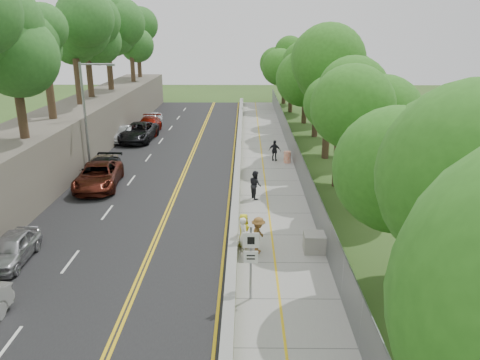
# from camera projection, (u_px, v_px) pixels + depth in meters

# --- Properties ---
(ground) EXTENTS (140.00, 140.00, 0.00)m
(ground) POSITION_uv_depth(u_px,v_px,m) (227.00, 263.00, 21.38)
(ground) COLOR #33511E
(ground) RESTS_ON ground
(road) EXTENTS (11.20, 66.00, 0.04)m
(road) POSITION_uv_depth(u_px,v_px,m) (164.00, 168.00, 35.69)
(road) COLOR black
(road) RESTS_ON ground
(sidewalk) EXTENTS (4.20, 66.00, 0.05)m
(sidewalk) POSITION_uv_depth(u_px,v_px,m) (268.00, 169.00, 35.60)
(sidewalk) COLOR gray
(sidewalk) RESTS_ON ground
(jersey_barrier) EXTENTS (0.42, 66.00, 0.60)m
(jersey_barrier) POSITION_uv_depth(u_px,v_px,m) (238.00, 165.00, 35.54)
(jersey_barrier) COLOR #C9EC1D
(jersey_barrier) RESTS_ON ground
(rock_embankment) EXTENTS (5.00, 66.00, 4.00)m
(rock_embankment) POSITION_uv_depth(u_px,v_px,m) (55.00, 143.00, 35.17)
(rock_embankment) COLOR #595147
(rock_embankment) RESTS_ON ground
(chainlink_fence) EXTENTS (0.04, 66.00, 2.00)m
(chainlink_fence) POSITION_uv_depth(u_px,v_px,m) (296.00, 156.00, 35.27)
(chainlink_fence) COLOR slate
(chainlink_fence) RESTS_ON ground
(trees_embankment) EXTENTS (6.40, 66.00, 13.00)m
(trees_embankment) POSITION_uv_depth(u_px,v_px,m) (48.00, 24.00, 32.52)
(trees_embankment) COLOR #35792B
(trees_embankment) RESTS_ON rock_embankment
(trees_fenceside) EXTENTS (7.00, 66.00, 14.00)m
(trees_fenceside) POSITION_uv_depth(u_px,v_px,m) (332.00, 76.00, 33.38)
(trees_fenceside) COLOR #347D20
(trees_fenceside) RESTS_ON ground
(streetlight) EXTENTS (2.52, 0.22, 8.00)m
(streetlight) POSITION_uv_depth(u_px,v_px,m) (88.00, 110.00, 33.36)
(streetlight) COLOR gray
(streetlight) RESTS_ON ground
(signpost) EXTENTS (0.62, 0.09, 3.10)m
(signpost) POSITION_uv_depth(u_px,v_px,m) (251.00, 255.00, 17.89)
(signpost) COLOR gray
(signpost) RESTS_ON sidewalk
(construction_barrel) EXTENTS (0.56, 0.56, 0.92)m
(construction_barrel) POSITION_uv_depth(u_px,v_px,m) (287.00, 157.00, 36.98)
(construction_barrel) COLOR #EB4816
(construction_barrel) RESTS_ON sidewalk
(concrete_block) EXTENTS (1.36, 1.03, 0.89)m
(concrete_block) POSITION_uv_depth(u_px,v_px,m) (318.00, 242.00, 22.32)
(concrete_block) COLOR gray
(concrete_block) RESTS_ON sidewalk
(car_0) EXTENTS (1.74, 3.98, 1.33)m
(car_0) POSITION_uv_depth(u_px,v_px,m) (12.00, 249.00, 21.21)
(car_0) COLOR #A6A5AA
(car_0) RESTS_ON road
(car_2) EXTENTS (3.20, 5.95, 1.59)m
(car_2) POSITION_uv_depth(u_px,v_px,m) (98.00, 176.00, 31.20)
(car_2) COLOR #501C12
(car_2) RESTS_ON road
(car_3) EXTENTS (2.28, 5.29, 1.52)m
(car_3) POSITION_uv_depth(u_px,v_px,m) (100.00, 171.00, 32.29)
(car_3) COLOR black
(car_3) RESTS_ON road
(car_4) EXTENTS (2.09, 4.47, 1.48)m
(car_4) POSITION_uv_depth(u_px,v_px,m) (100.00, 166.00, 33.58)
(car_4) COLOR gray
(car_4) RESTS_ON road
(car_5) EXTENTS (1.82, 4.40, 1.42)m
(car_5) POSITION_uv_depth(u_px,v_px,m) (124.00, 134.00, 43.98)
(car_5) COLOR #B0B4B9
(car_5) RESTS_ON road
(car_6) EXTENTS (3.03, 6.14, 1.67)m
(car_6) POSITION_uv_depth(u_px,v_px,m) (139.00, 132.00, 44.10)
(car_6) COLOR black
(car_6) RESTS_ON road
(car_7) EXTENTS (2.42, 5.49, 1.57)m
(car_7) POSITION_uv_depth(u_px,v_px,m) (149.00, 125.00, 47.35)
(car_7) COLOR maroon
(car_7) RESTS_ON road
(car_8) EXTENTS (1.95, 4.35, 1.45)m
(car_8) POSITION_uv_depth(u_px,v_px,m) (152.00, 119.00, 50.98)
(car_8) COLOR white
(car_8) RESTS_ON road
(painter_0) EXTENTS (0.77, 0.96, 1.71)m
(painter_0) POSITION_uv_depth(u_px,v_px,m) (244.00, 231.00, 22.64)
(painter_0) COLOR yellow
(painter_0) RESTS_ON sidewalk
(painter_1) EXTENTS (0.63, 0.76, 1.79)m
(painter_1) POSITION_uv_depth(u_px,v_px,m) (243.00, 235.00, 22.02)
(painter_1) COLOR white
(painter_1) RESTS_ON sidewalk
(painter_2) EXTENTS (0.95, 1.06, 1.79)m
(painter_2) POSITION_uv_depth(u_px,v_px,m) (255.00, 185.00, 29.12)
(painter_2) COLOR black
(painter_2) RESTS_ON sidewalk
(painter_3) EXTENTS (0.99, 1.31, 1.80)m
(painter_3) POSITION_uv_depth(u_px,v_px,m) (258.00, 235.00, 22.02)
(painter_3) COLOR brown
(painter_3) RESTS_ON sidewalk
(person_far) EXTENTS (1.07, 0.68, 1.69)m
(person_far) POSITION_uv_depth(u_px,v_px,m) (275.00, 151.00, 37.36)
(person_far) COLOR black
(person_far) RESTS_ON sidewalk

